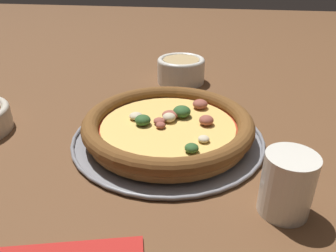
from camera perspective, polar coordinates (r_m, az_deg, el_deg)
name	(u,v)px	position (r m, az deg, el deg)	size (l,w,h in m)	color
ground_plane	(168,139)	(0.57, 0.00, -2.30)	(3.00, 3.00, 0.00)	brown
pizza_tray	(168,137)	(0.57, 0.00, -1.94)	(0.33, 0.33, 0.01)	gray
pizza	(168,125)	(0.56, 0.04, 0.13)	(0.29, 0.29, 0.04)	#A86B33
bowl_near	(181,69)	(0.82, 2.27, 9.88)	(0.12, 0.12, 0.06)	silver
drinking_cup	(287,184)	(0.43, 20.05, -9.52)	(0.06, 0.06, 0.08)	silver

